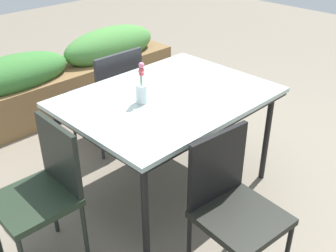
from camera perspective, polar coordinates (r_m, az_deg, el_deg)
ground_plane at (r=3.28m, az=0.33°, el=-7.46°), size 12.00×12.00×0.00m
dining_table at (r=2.81m, az=-0.00°, el=3.40°), size 1.41×1.05×0.79m
chair_far_side at (r=3.52m, az=-8.16°, el=4.88°), size 0.49×0.49×0.90m
chair_end_left at (r=2.42m, az=-17.13°, el=-8.36°), size 0.43×0.43×0.91m
chair_near_left at (r=2.29m, az=8.99°, el=-10.52°), size 0.47×0.47×0.90m
flower_vase at (r=2.64m, az=-3.76°, el=5.15°), size 0.08×0.08×0.28m
planter_box at (r=4.38m, az=-13.89°, el=6.89°), size 2.57×0.50×0.75m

